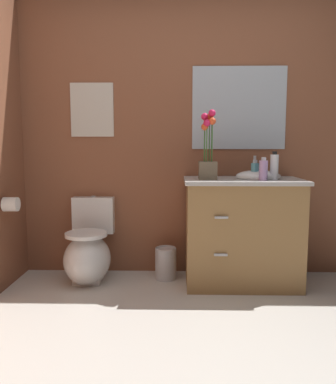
{
  "coord_description": "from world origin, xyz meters",
  "views": [
    {
      "loc": [
        -0.09,
        -1.86,
        1.14
      ],
      "look_at": [
        -0.16,
        1.23,
        0.76
      ],
      "focal_mm": 36.7,
      "sensor_mm": 36.0,
      "label": 1
    }
  ],
  "objects": [
    {
      "name": "wall_poster",
      "position": [
        -0.82,
        1.57,
        1.44
      ],
      "size": [
        0.37,
        0.01,
        0.46
      ],
      "primitive_type": "cube",
      "color": "beige"
    },
    {
      "name": "flower_vase",
      "position": [
        0.15,
        1.22,
        1.06
      ],
      "size": [
        0.14,
        0.14,
        0.54
      ],
      "color": "brown",
      "rests_on": "vanity_cabinet"
    },
    {
      "name": "toilet",
      "position": [
        -0.82,
        1.3,
        0.24
      ],
      "size": [
        0.38,
        0.59,
        0.69
      ],
      "color": "white",
      "rests_on": "ground_plane"
    },
    {
      "name": "toilet_paper_roll",
      "position": [
        -1.37,
        1.11,
        0.68
      ],
      "size": [
        0.11,
        0.11,
        0.11
      ],
      "primitive_type": "cylinder",
      "rotation": [
        0.0,
        1.57,
        0.0
      ],
      "color": "white"
    },
    {
      "name": "trash_bin",
      "position": [
        -0.18,
        1.37,
        0.14
      ],
      "size": [
        0.18,
        0.18,
        0.27
      ],
      "color": "#B7B7BC",
      "rests_on": "ground_plane"
    },
    {
      "name": "hand_wash_bottle",
      "position": [
        0.67,
        1.19,
        0.97
      ],
      "size": [
        0.06,
        0.06,
        0.22
      ],
      "color": "white",
      "rests_on": "vanity_cabinet"
    },
    {
      "name": "wall_back",
      "position": [
        0.2,
        1.6,
        1.25
      ],
      "size": [
        4.49,
        0.05,
        2.5
      ],
      "primitive_type": "cube",
      "color": "brown",
      "rests_on": "ground_plane"
    },
    {
      "name": "wall_mirror",
      "position": [
        0.44,
        1.57,
        1.45
      ],
      "size": [
        0.8,
        0.01,
        0.7
      ],
      "primitive_type": "cube",
      "color": "#B2BCC6"
    },
    {
      "name": "ground_plane",
      "position": [
        0.0,
        0.0,
        0.0
      ],
      "size": [
        9.62,
        9.62,
        0.0
      ],
      "primitive_type": "plane",
      "color": "beige"
    },
    {
      "name": "lotion_bottle",
      "position": [
        0.57,
        1.13,
        0.95
      ],
      "size": [
        0.06,
        0.06,
        0.18
      ],
      "color": "#B28CBF",
      "rests_on": "vanity_cabinet"
    },
    {
      "name": "vanity_cabinet",
      "position": [
        0.45,
        1.28,
        0.45
      ],
      "size": [
        0.94,
        0.56,
        1.05
      ],
      "color": "#9E7242",
      "rests_on": "ground_plane"
    },
    {
      "name": "soap_bottle",
      "position": [
        0.53,
        1.24,
        0.93
      ],
      "size": [
        0.06,
        0.06,
        0.15
      ],
      "color": "teal",
      "rests_on": "vanity_cabinet"
    }
  ]
}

